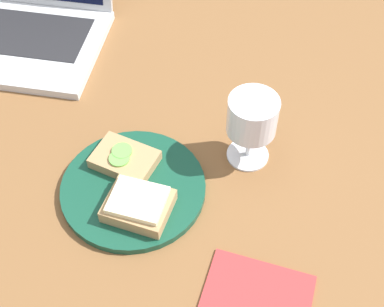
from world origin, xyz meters
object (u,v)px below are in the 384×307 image
at_px(laptop, 17,19).
at_px(napkin, 255,307).
at_px(sandwich_with_cucumber, 125,159).
at_px(sandwich_with_cheese, 140,205).
at_px(wine_glass, 252,119).
at_px(plate, 133,188).

bearing_deg(laptop, napkin, -43.28).
xyz_separation_m(sandwich_with_cucumber, sandwich_with_cheese, (0.05, -0.09, 0.00)).
distance_m(sandwich_with_cucumber, wine_glass, 0.22).
bearing_deg(laptop, wine_glass, -25.82).
distance_m(wine_glass, laptop, 0.56).
xyz_separation_m(plate, sandwich_with_cheese, (0.02, -0.04, 0.02)).
distance_m(sandwich_with_cucumber, laptop, 0.43).
height_order(sandwich_with_cheese, laptop, laptop).
bearing_deg(sandwich_with_cucumber, wine_glass, 17.38).
xyz_separation_m(sandwich_with_cucumber, napkin, (0.24, -0.20, -0.02)).
xyz_separation_m(wine_glass, laptop, (-0.50, 0.24, -0.06)).
xyz_separation_m(sandwich_with_cheese, wine_glass, (0.15, 0.15, 0.06)).
relative_size(plate, laptop, 0.66).
height_order(sandwich_with_cheese, wine_glass, wine_glass).
bearing_deg(sandwich_with_cheese, sandwich_with_cucumber, 119.05).
bearing_deg(napkin, sandwich_with_cucumber, 139.14).
bearing_deg(sandwich_with_cheese, wine_glass, 44.57).
xyz_separation_m(sandwich_with_cucumber, wine_glass, (0.20, 0.06, 0.07)).
bearing_deg(napkin, laptop, 136.72).
distance_m(plate, laptop, 0.48).
relative_size(sandwich_with_cucumber, laptop, 0.33).
bearing_deg(sandwich_with_cheese, laptop, 132.01).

